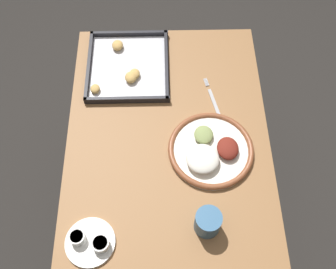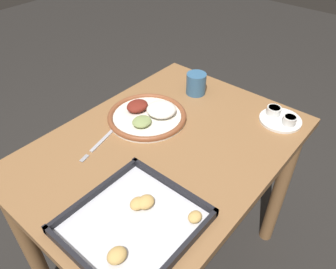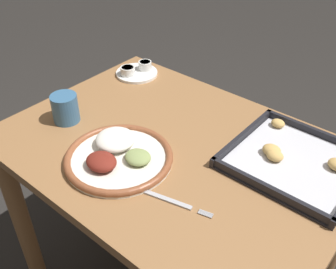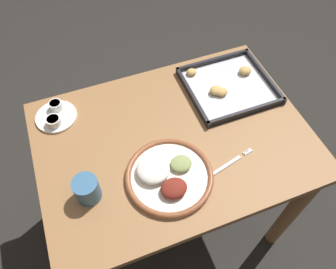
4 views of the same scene
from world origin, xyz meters
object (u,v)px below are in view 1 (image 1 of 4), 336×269
(saucer_plate, at_px, (90,242))
(fork, at_px, (214,103))
(dinner_plate, at_px, (211,150))
(drinking_cup, at_px, (208,222))
(baking_tray, at_px, (127,67))

(saucer_plate, bearing_deg, fork, -39.60)
(dinner_plate, height_order, saucer_plate, dinner_plate)
(dinner_plate, bearing_deg, drinking_cup, 173.34)
(saucer_plate, relative_size, baking_tray, 0.46)
(saucer_plate, bearing_deg, drinking_cup, -82.96)
(saucer_plate, bearing_deg, dinner_plate, -52.00)
(dinner_plate, bearing_deg, saucer_plate, 128.00)
(fork, distance_m, drinking_cup, 0.46)
(dinner_plate, xyz_separation_m, drinking_cup, (-0.26, 0.03, 0.03))
(dinner_plate, xyz_separation_m, baking_tray, (0.37, 0.29, -0.00))
(fork, xyz_separation_m, drinking_cup, (-0.46, 0.06, 0.04))
(baking_tray, relative_size, drinking_cup, 3.79)
(dinner_plate, distance_m, drinking_cup, 0.26)
(fork, relative_size, saucer_plate, 1.34)
(fork, xyz_separation_m, baking_tray, (0.17, 0.32, 0.01))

